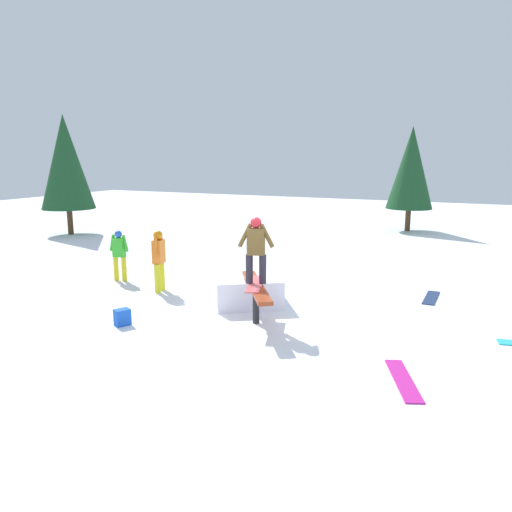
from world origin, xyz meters
TOP-DOWN VIEW (x-y plane):
  - ground_plane at (0.00, 0.00)m, footprint 60.00×60.00m
  - rail_feature at (0.00, 0.00)m, footprint 2.23×1.62m
  - snow_kicker_ramp at (-1.33, -0.89)m, footprint 2.33×2.25m
  - main_rider_on_rail at (0.00, 0.00)m, footprint 1.36×0.74m
  - bystander_orange at (-1.17, -3.28)m, footprint 0.70×0.31m
  - bystander_green at (-1.59, -4.92)m, footprint 0.25×0.57m
  - loose_snowboard_navy at (-3.49, 3.08)m, footprint 1.26×0.29m
  - loose_snowboard_magenta at (1.47, 3.22)m, footprint 1.50×0.82m
  - backpack_on_snow at (1.30, -2.42)m, footprint 0.37×0.33m
  - pine_tree_near at (-7.19, -12.47)m, footprint 2.26×2.26m
  - pine_tree_far at (-14.57, 0.79)m, footprint 2.07×2.07m

SIDE VIEW (x-z plane):
  - ground_plane at x=0.00m, z-range 0.00..0.00m
  - loose_snowboard_navy at x=-3.49m, z-range 0.00..0.02m
  - loose_snowboard_magenta at x=1.47m, z-range 0.00..0.02m
  - backpack_on_snow at x=1.30m, z-range 0.00..0.34m
  - snow_kicker_ramp at x=-1.33m, z-range 0.00..0.66m
  - rail_feature at x=0.00m, z-range 0.29..1.11m
  - bystander_green at x=-1.59m, z-range 0.09..1.50m
  - bystander_orange at x=-1.17m, z-range 0.10..1.67m
  - main_rider_on_rail at x=0.00m, z-range 0.83..2.22m
  - pine_tree_far at x=-14.57m, z-range 0.51..5.20m
  - pine_tree_near at x=-7.19m, z-range 0.56..5.69m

